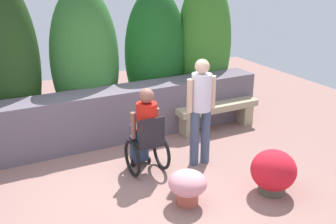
# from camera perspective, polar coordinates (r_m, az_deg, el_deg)

# --- Properties ---
(ground_plane) EXTENTS (12.42, 12.42, 0.00)m
(ground_plane) POSITION_cam_1_polar(r_m,az_deg,el_deg) (5.77, -3.75, -10.69)
(ground_plane) COLOR #906861
(stone_retaining_wall) EXTENTS (6.16, 0.59, 0.93)m
(stone_retaining_wall) POSITION_cam_1_polar(r_m,az_deg,el_deg) (7.04, -9.54, -0.73)
(stone_retaining_wall) COLOR #615864
(stone_retaining_wall) RESTS_ON ground
(hedge_backdrop) EXTENTS (6.58, 1.00, 2.84)m
(hedge_backdrop) POSITION_cam_1_polar(r_m,az_deg,el_deg) (7.43, -11.86, 7.34)
(hedge_backdrop) COLOR #31793A
(hedge_backdrop) RESTS_ON ground
(stone_bench) EXTENTS (1.66, 0.39, 0.50)m
(stone_bench) POSITION_cam_1_polar(r_m,az_deg,el_deg) (7.61, 6.97, 0.09)
(stone_bench) COLOR tan
(stone_bench) RESTS_ON ground
(person_in_wheelchair) EXTENTS (0.53, 0.66, 1.33)m
(person_in_wheelchair) POSITION_cam_1_polar(r_m,az_deg,el_deg) (5.92, -3.21, -3.04)
(person_in_wheelchair) COLOR black
(person_in_wheelchair) RESTS_ON ground
(person_standing_companion) EXTENTS (0.49, 0.30, 1.68)m
(person_standing_companion) POSITION_cam_1_polar(r_m,az_deg,el_deg) (6.03, 4.73, 0.96)
(person_standing_companion) COLOR #43526F
(person_standing_companion) RESTS_ON ground
(flower_pot_red_accent) EXTENTS (0.50, 0.50, 0.47)m
(flower_pot_red_accent) POSITION_cam_1_polar(r_m,az_deg,el_deg) (5.29, 2.82, -10.44)
(flower_pot_red_accent) COLOR #B25344
(flower_pot_red_accent) RESTS_ON ground
(flower_pot_small_foreground) EXTENTS (0.62, 0.62, 0.62)m
(flower_pot_small_foreground) POSITION_cam_1_polar(r_m,az_deg,el_deg) (5.69, 14.81, -8.32)
(flower_pot_small_foreground) COLOR #524C3E
(flower_pot_small_foreground) RESTS_ON ground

